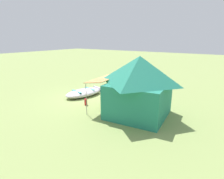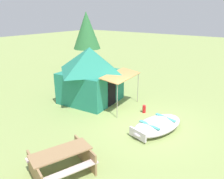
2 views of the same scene
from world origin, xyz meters
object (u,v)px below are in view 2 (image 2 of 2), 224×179
object	(u,v)px
canvas_cabin_tent	(90,74)
picnic_table	(61,160)
beached_rowboat	(157,125)
pine_tree_back_left	(87,31)
cooler_box	(98,103)
fuel_can	(144,109)

from	to	relation	value
canvas_cabin_tent	picnic_table	bearing A→B (deg)	-146.88
beached_rowboat	pine_tree_back_left	distance (m)	11.85
picnic_table	pine_tree_back_left	size ratio (longest dim) A/B	0.45
pine_tree_back_left	cooler_box	bearing A→B (deg)	-133.86
cooler_box	fuel_can	bearing A→B (deg)	-71.33
cooler_box	canvas_cabin_tent	bearing A→B (deg)	65.01
beached_rowboat	pine_tree_back_left	xyz separation A→B (m)	(6.28, 9.60, 2.96)
picnic_table	fuel_can	xyz separation A→B (m)	(5.34, 0.13, -0.29)
fuel_can	pine_tree_back_left	distance (m)	10.19
pine_tree_back_left	beached_rowboat	bearing A→B (deg)	-123.20
beached_rowboat	fuel_can	xyz separation A→B (m)	(1.22, 1.29, -0.05)
fuel_can	pine_tree_back_left	size ratio (longest dim) A/B	0.08
beached_rowboat	cooler_box	distance (m)	3.57
canvas_cabin_tent	pine_tree_back_left	bearing A→B (deg)	43.76
beached_rowboat	picnic_table	bearing A→B (deg)	164.31
picnic_table	beached_rowboat	bearing A→B (deg)	-15.69
beached_rowboat	cooler_box	world-z (taller)	beached_rowboat
picnic_table	pine_tree_back_left	distance (m)	13.67
picnic_table	cooler_box	xyz separation A→B (m)	(4.58, 2.38, -0.30)
beached_rowboat	cooler_box	xyz separation A→B (m)	(0.46, 3.54, -0.06)
beached_rowboat	fuel_can	size ratio (longest dim) A/B	7.46
picnic_table	cooler_box	distance (m)	5.17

